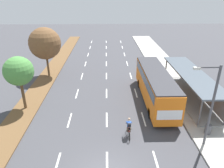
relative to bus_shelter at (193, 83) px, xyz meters
name	(u,v)px	position (x,y,z in m)	size (l,w,h in m)	color
median_strip	(52,71)	(-17.83, 9.06, -1.81)	(2.60, 52.00, 0.12)	brown
sidewalk_right	(167,70)	(-0.28, 9.06, -1.79)	(4.50, 52.00, 0.15)	#ADAAA3
lane_divider_left	(82,76)	(-13.03, 6.93, -1.86)	(0.14, 46.76, 0.01)	white
lane_divider_center	(106,76)	(-9.53, 6.93, -1.86)	(0.14, 46.76, 0.01)	white
lane_divider_right	(131,76)	(-6.03, 6.93, -1.86)	(0.14, 46.76, 0.01)	white
bus_shelter	(193,83)	(0.00, 0.00, 0.00)	(2.90, 12.06, 2.86)	gray
bus	(155,83)	(-4.28, -0.48, 0.20)	(2.54, 11.29, 3.37)	orange
cyclist	(129,128)	(-7.70, -6.64, -1.08)	(0.46, 1.82, 1.71)	black
median_tree_second	(19,71)	(-17.88, -1.93, 2.25)	(2.83, 2.83, 5.43)	brown
median_tree_third	(45,44)	(-17.69, 6.99, 2.86)	(4.25, 4.25, 6.74)	brown
streetlight	(211,102)	(-2.11, -7.93, 2.02)	(1.91, 0.24, 6.50)	#4C4C51
trash_bin	(208,129)	(-1.08, -6.66, -1.29)	(0.52, 0.52, 0.85)	#4C4C51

